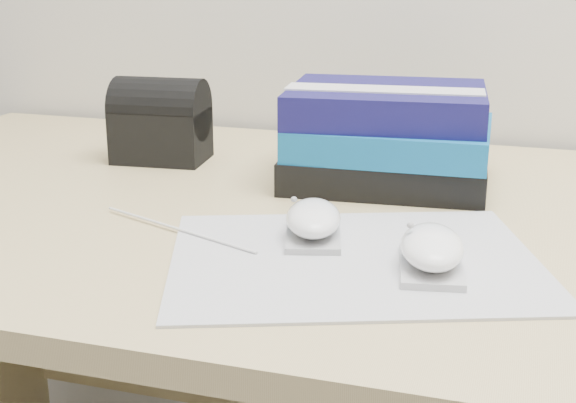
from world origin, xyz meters
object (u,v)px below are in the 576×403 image
(mouse_rear, at_px, (313,221))
(pouch, at_px, (161,121))
(book_stack, at_px, (388,136))
(desk, at_px, (381,362))
(mouse_front, at_px, (432,250))

(mouse_rear, relative_size, pouch, 0.84)
(mouse_rear, distance_m, pouch, 0.41)
(mouse_rear, xyz_separation_m, book_stack, (0.03, 0.25, 0.04))
(book_stack, bearing_deg, pouch, 177.09)
(desk, xyz_separation_m, mouse_rear, (-0.05, -0.18, 0.26))
(mouse_rear, relative_size, book_stack, 0.42)
(desk, height_order, mouse_front, mouse_front)
(mouse_front, xyz_separation_m, book_stack, (-0.10, 0.30, 0.04))
(desk, xyz_separation_m, pouch, (-0.36, 0.09, 0.30))
(mouse_front, height_order, book_stack, book_stack)
(book_stack, distance_m, pouch, 0.34)
(pouch, bearing_deg, mouse_rear, -41.02)
(mouse_front, bearing_deg, desk, 110.25)
(desk, bearing_deg, pouch, 165.83)
(desk, relative_size, mouse_rear, 13.50)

